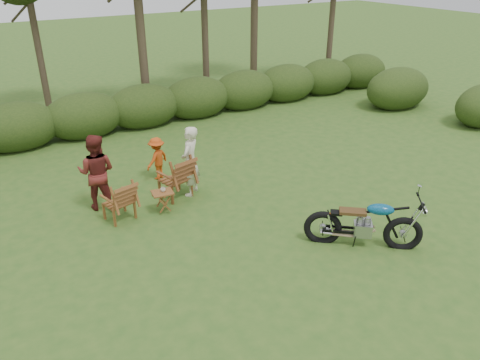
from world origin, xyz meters
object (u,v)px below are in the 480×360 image
lawn_chair_left (121,219)px  motorcycle (360,244)px  side_table (163,202)px  cup (163,190)px  adult_b (102,207)px  child (159,178)px  adult_a (192,193)px  lawn_chair_right (176,196)px

lawn_chair_left → motorcycle: bearing=124.3°
side_table → cup: size_ratio=4.37×
motorcycle → side_table: bearing=170.8°
adult_b → child: (1.73, 0.76, 0.00)m
motorcycle → side_table: 4.40m
cup → adult_a: adult_a is taller
lawn_chair_right → adult_b: 1.74m
lawn_chair_left → adult_b: adult_b is taller
lawn_chair_left → cup: size_ratio=8.34×
lawn_chair_right → child: bearing=-105.5°
adult_a → adult_b: 2.14m
lawn_chair_right → child: child is taller
adult_a → side_table: bearing=-16.0°
side_table → adult_b: adult_b is taller
lawn_chair_right → side_table: lawn_chair_right is taller
side_table → lawn_chair_right: bearing=43.9°
cup → side_table: bearing=-155.3°
motorcycle → child: motorcycle is taller
child → cup: bearing=43.3°
adult_b → side_table: bearing=173.3°
side_table → child: child is taller
adult_b → lawn_chair_left: bearing=137.7°
lawn_chair_left → adult_a: size_ratio=0.55×
lawn_chair_right → lawn_chair_left: 1.52m
lawn_chair_left → side_table: side_table is taller
lawn_chair_left → adult_a: 1.90m
lawn_chair_left → child: child is taller
motorcycle → lawn_chair_right: size_ratio=2.04×
motorcycle → side_table: motorcycle is taller
motorcycle → lawn_chair_left: motorcycle is taller
lawn_chair_right → adult_b: (-1.69, 0.42, 0.00)m
side_table → adult_b: 1.51m
cup → adult_a: (0.91, 0.45, -0.54)m
lawn_chair_left → side_table: (0.95, -0.20, 0.25)m
motorcycle → cup: motorcycle is taller
cup → adult_b: (-1.18, 0.93, -0.54)m
adult_a → child: (-0.36, 1.23, 0.00)m
side_table → cup: 0.29m
adult_b → child: bearing=-123.9°
lawn_chair_right → adult_a: adult_a is taller
lawn_chair_right → child: size_ratio=0.96×
motorcycle → adult_a: (-1.94, 3.78, 0.00)m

